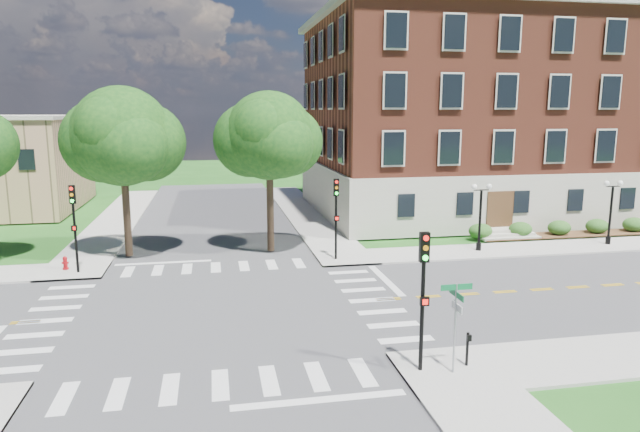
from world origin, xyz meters
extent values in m
plane|color=#1D5517|center=(0.00, 0.00, 0.00)|extent=(160.00, 160.00, 0.00)
cube|color=#3D3D3F|center=(0.00, 0.00, 0.01)|extent=(90.00, 12.00, 0.01)
cube|color=#3D3D3F|center=(0.00, 0.00, 0.01)|extent=(12.00, 90.00, 0.01)
cube|color=#9E9B93|center=(23.00, 7.75, 0.06)|extent=(34.00, 3.50, 0.12)
cube|color=#9E9B93|center=(7.75, 23.00, 0.06)|extent=(3.50, 34.00, 0.12)
cube|color=#9E9B93|center=(-7.75, 23.00, 0.06)|extent=(3.50, 34.00, 0.12)
cube|color=silver|center=(8.80, 3.00, 0.00)|extent=(0.40, 5.50, 0.00)
cube|color=#A7A594|center=(24.00, 22.00, 2.22)|extent=(30.00, 20.00, 4.20)
cube|color=brown|center=(24.00, 22.00, 10.22)|extent=(29.55, 19.70, 11.80)
cube|color=#A7A594|center=(24.00, 22.00, 16.37)|extent=(30.60, 20.60, 0.50)
cube|color=#472D19|center=(20.00, 11.96, 1.82)|extent=(2.00, 0.10, 2.80)
cylinder|color=#2E2017|center=(-5.16, 10.53, 2.27)|extent=(0.44, 0.44, 4.29)
sphere|color=#103C13|center=(-5.16, 10.53, 7.34)|extent=(5.86, 5.86, 5.86)
cylinder|color=#2E2017|center=(3.47, 10.20, 2.37)|extent=(0.44, 0.44, 4.50)
sphere|color=#103C13|center=(3.47, 10.20, 7.32)|extent=(5.41, 5.41, 5.41)
cylinder|color=black|center=(6.73, -7.59, 2.02)|extent=(0.14, 0.14, 3.80)
cube|color=black|center=(6.73, -7.59, 4.42)|extent=(0.34, 0.24, 1.00)
cylinder|color=red|center=(6.73, -7.72, 4.75)|extent=(0.18, 0.06, 0.18)
cylinder|color=orange|center=(6.73, -7.72, 4.42)|extent=(0.18, 0.06, 0.18)
cylinder|color=#19E533|center=(6.73, -7.72, 4.09)|extent=(0.18, 0.06, 0.18)
cube|color=black|center=(6.73, -7.77, 2.62)|extent=(0.31, 0.14, 0.30)
cylinder|color=black|center=(7.06, 7.38, 2.02)|extent=(0.14, 0.14, 3.80)
cube|color=black|center=(7.06, 7.38, 4.42)|extent=(0.35, 0.27, 1.00)
cylinder|color=red|center=(7.06, 7.25, 4.75)|extent=(0.19, 0.08, 0.18)
cylinder|color=orange|center=(7.06, 7.25, 4.42)|extent=(0.19, 0.08, 0.18)
cylinder|color=#19E533|center=(7.06, 7.25, 4.09)|extent=(0.19, 0.08, 0.18)
cube|color=black|center=(7.06, 7.20, 2.62)|extent=(0.32, 0.17, 0.30)
cylinder|color=black|center=(-7.41, 7.26, 2.02)|extent=(0.14, 0.14, 3.80)
cube|color=black|center=(-7.41, 7.26, 4.42)|extent=(0.38, 0.32, 1.00)
cylinder|color=red|center=(-7.41, 7.13, 4.75)|extent=(0.19, 0.11, 0.18)
cylinder|color=orange|center=(-7.41, 7.13, 4.42)|extent=(0.19, 0.11, 0.18)
cylinder|color=#19E533|center=(-7.41, 7.13, 4.09)|extent=(0.19, 0.11, 0.18)
cube|color=black|center=(-7.41, 7.08, 2.62)|extent=(0.32, 0.22, 0.30)
cylinder|color=black|center=(16.40, 7.79, 0.37)|extent=(0.32, 0.32, 0.50)
cylinder|color=black|center=(16.40, 7.79, 2.02)|extent=(0.16, 0.16, 3.80)
cube|color=black|center=(16.40, 7.79, 3.97)|extent=(1.00, 0.06, 0.06)
sphere|color=white|center=(15.90, 7.79, 4.17)|extent=(0.36, 0.36, 0.36)
sphere|color=white|center=(16.90, 7.79, 4.17)|extent=(0.36, 0.36, 0.36)
cylinder|color=black|center=(25.62, 7.79, 0.37)|extent=(0.32, 0.32, 0.50)
cylinder|color=black|center=(25.62, 7.79, 2.02)|extent=(0.16, 0.16, 3.80)
cube|color=black|center=(25.62, 7.79, 3.97)|extent=(1.00, 0.06, 0.06)
sphere|color=white|center=(25.12, 7.79, 4.17)|extent=(0.36, 0.36, 0.36)
sphere|color=white|center=(26.12, 7.79, 4.17)|extent=(0.36, 0.36, 0.36)
cylinder|color=gray|center=(7.74, -7.98, 1.67)|extent=(0.07, 0.07, 3.10)
cube|color=#0C6334|center=(7.74, -7.98, 3.12)|extent=(1.10, 0.03, 0.20)
cube|color=#0C6334|center=(7.74, -7.98, 2.87)|extent=(0.03, 1.10, 0.20)
cube|color=silver|center=(7.79, -7.98, 2.42)|extent=(0.03, 0.75, 0.25)
cylinder|color=black|center=(8.43, -7.57, 0.72)|extent=(0.10, 0.10, 1.20)
cube|color=black|center=(8.43, -7.69, 1.17)|extent=(0.14, 0.08, 0.22)
cylinder|color=#9E0C11|center=(-8.22, 7.97, 0.17)|extent=(0.32, 0.32, 0.10)
cylinder|color=#9E0C11|center=(-8.22, 7.97, 0.42)|extent=(0.22, 0.22, 0.60)
sphere|color=#9E0C11|center=(-8.22, 7.97, 0.75)|extent=(0.24, 0.24, 0.24)
cylinder|color=#9E0C11|center=(-8.22, 7.97, 0.50)|extent=(0.35, 0.12, 0.12)
cylinder|color=#9E0C11|center=(-8.22, 7.97, 0.50)|extent=(0.12, 0.35, 0.12)
camera|label=1|loc=(-0.03, -24.79, 8.82)|focal=32.00mm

